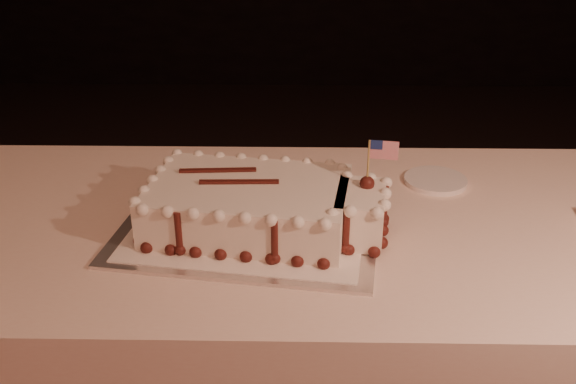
{
  "coord_description": "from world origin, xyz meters",
  "views": [
    {
      "loc": [
        -0.1,
        -0.6,
        1.42
      ],
      "look_at": [
        -0.12,
        0.56,
        0.84
      ],
      "focal_mm": 40.0,
      "sensor_mm": 36.0,
      "label": 1
    }
  ],
  "objects_px": {
    "cake_board": "(250,227)",
    "sheet_cake": "(262,206)",
    "side_plate": "(435,180)",
    "banquet_table": "(338,356)"
  },
  "relations": [
    {
      "from": "banquet_table",
      "to": "cake_board",
      "type": "relative_size",
      "value": 4.54
    },
    {
      "from": "banquet_table",
      "to": "side_plate",
      "type": "height_order",
      "value": "side_plate"
    },
    {
      "from": "cake_board",
      "to": "side_plate",
      "type": "distance_m",
      "value": 0.49
    },
    {
      "from": "side_plate",
      "to": "sheet_cake",
      "type": "bearing_deg",
      "value": -149.73
    },
    {
      "from": "banquet_table",
      "to": "cake_board",
      "type": "distance_m",
      "value": 0.43
    },
    {
      "from": "banquet_table",
      "to": "side_plate",
      "type": "distance_m",
      "value": 0.48
    },
    {
      "from": "cake_board",
      "to": "sheet_cake",
      "type": "relative_size",
      "value": 1.02
    },
    {
      "from": "sheet_cake",
      "to": "banquet_table",
      "type": "bearing_deg",
      "value": 15.73
    },
    {
      "from": "banquet_table",
      "to": "cake_board",
      "type": "xyz_separation_m",
      "value": [
        -0.2,
        -0.04,
        0.38
      ]
    },
    {
      "from": "banquet_table",
      "to": "cake_board",
      "type": "height_order",
      "value": "cake_board"
    }
  ]
}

